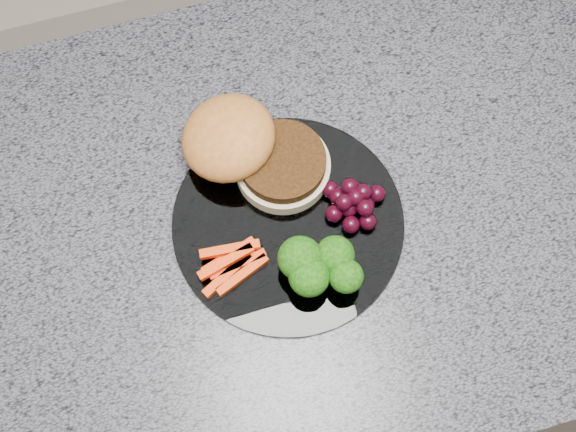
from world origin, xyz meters
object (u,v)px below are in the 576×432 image
(burger, at_px, (248,149))
(plate, at_px, (288,223))
(grape_bunch, at_px, (353,202))
(island_cabinet, at_px, (353,292))

(burger, bearing_deg, plate, -52.76)
(plate, distance_m, grape_bunch, 0.08)
(island_cabinet, distance_m, burger, 0.53)
(island_cabinet, xyz_separation_m, burger, (-0.14, 0.08, 0.50))
(burger, height_order, grape_bunch, burger)
(island_cabinet, height_order, burger, burger)
(plate, distance_m, burger, 0.09)
(burger, relative_size, grape_bunch, 2.64)
(grape_bunch, bearing_deg, burger, 136.82)
(island_cabinet, bearing_deg, plate, -174.59)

